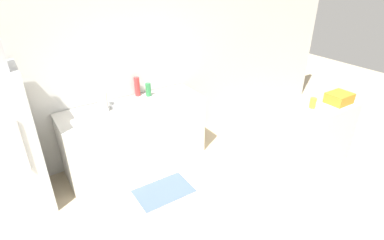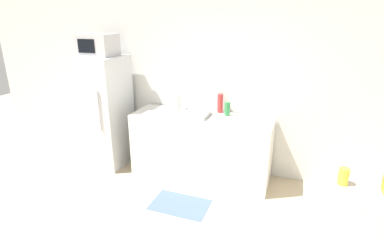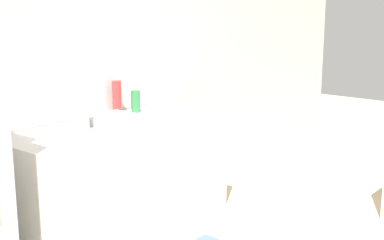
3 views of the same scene
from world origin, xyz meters
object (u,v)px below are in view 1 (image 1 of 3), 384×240
object	(u,v)px
basket	(339,98)
paper_towel_roll	(103,102)
bottle_short	(148,90)
refrigerator	(4,146)
jar	(313,103)
bottle_tall	(137,87)

from	to	relation	value
basket	paper_towel_roll	size ratio (longest dim) A/B	1.09
bottle_short	basket	world-z (taller)	basket
refrigerator	jar	bearing A→B (deg)	-25.86
bottle_short	basket	size ratio (longest dim) A/B	0.65
bottle_tall	jar	size ratio (longest dim) A/B	2.21
jar	paper_towel_roll	xyz separation A→B (m)	(-1.95, 1.59, -0.10)
basket	bottle_tall	bearing A→B (deg)	132.66
bottle_tall	bottle_short	bearing A→B (deg)	-35.18
refrigerator	jar	size ratio (longest dim) A/B	13.47
refrigerator	bottle_tall	distance (m)	1.75
bottle_tall	bottle_short	distance (m)	0.16
basket	jar	bearing A→B (deg)	168.14
refrigerator	paper_towel_roll	xyz separation A→B (m)	(1.14, 0.10, 0.20)
bottle_short	refrigerator	bearing A→B (deg)	-172.21
refrigerator	bottle_tall	size ratio (longest dim) A/B	6.10
refrigerator	basket	bearing A→B (deg)	-24.44
refrigerator	jar	xyz separation A→B (m)	(3.08, -1.50, 0.31)
paper_towel_roll	jar	bearing A→B (deg)	-39.32
basket	jar	size ratio (longest dim) A/B	2.33
bottle_short	jar	distance (m)	2.15
bottle_short	jar	bearing A→B (deg)	-54.29
bottle_tall	jar	xyz separation A→B (m)	(1.38, -1.83, 0.10)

